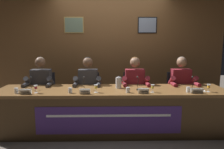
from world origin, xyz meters
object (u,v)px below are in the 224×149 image
object	(u,v)px
chair_center_left	(89,96)
microphone_center_left	(84,86)
panelist_center_right	(135,84)
panelist_far_right	(182,84)
nameplate_center_right	(143,91)
chair_far_left	(44,97)
chair_far_right	(178,96)
nameplate_far_right	(197,91)
nameplate_far_left	(25,92)
juice_glass_center_right	(153,87)
panelist_far_left	(40,85)
water_cup_far_left	(16,91)
nameplate_center_left	(85,91)
document_stack_far_right	(198,91)
water_cup_center_left	(70,91)
juice_glass_center_left	(96,87)
microphone_center_right	(138,85)
microphone_far_left	(30,86)
juice_glass_far_right	(209,87)
juice_glass_far_left	(36,88)
chair_center_right	(134,96)
panelist_center_left	(88,85)
water_cup_far_right	(188,90)
microphone_far_right	(194,85)
conference_table	(112,103)
water_pitcher_central	(119,83)
water_cup_center_right	(128,90)

from	to	relation	value
chair_center_left	microphone_center_left	xyz separation A→B (m)	(-0.02, -0.70, 0.36)
microphone_center_left	panelist_center_right	size ratio (longest dim) A/B	0.18
panelist_far_right	panelist_center_right	bearing A→B (deg)	180.00
nameplate_center_right	chair_far_left	bearing A→B (deg)	152.68
chair_far_right	nameplate_far_right	distance (m)	1.00
nameplate_far_left	juice_glass_center_right	size ratio (longest dim) A/B	1.43
panelist_far_left	water_cup_far_left	bearing A→B (deg)	-102.88
chair_center_left	nameplate_center_left	size ratio (longest dim) A/B	5.55
water_cup_far_left	nameplate_far_left	bearing A→B (deg)	-21.05
nameplate_center_left	chair_far_right	bearing A→B (deg)	28.49
nameplate_center_right	document_stack_far_right	xyz separation A→B (m)	(0.91, 0.14, -0.03)
water_cup_center_left	document_stack_far_right	distance (m)	2.05
juice_glass_center_left	microphone_center_right	bearing A→B (deg)	15.02
nameplate_center_left	juice_glass_center_left	bearing A→B (deg)	31.64
microphone_far_left	nameplate_center_right	distance (m)	1.85
juice_glass_center_right	juice_glass_far_right	distance (m)	0.90
chair_center_left	juice_glass_far_left	bearing A→B (deg)	-130.80
chair_center_right	nameplate_center_right	xyz separation A→B (m)	(0.04, -0.94, 0.32)
chair_far_left	juice_glass_far_right	xyz separation A→B (m)	(2.87, -0.85, 0.37)
microphone_center_right	panelist_far_right	distance (m)	1.02
panelist_center_left	nameplate_center_left	bearing A→B (deg)	-88.32
nameplate_far_right	water_cup_far_right	bearing A→B (deg)	146.53
nameplate_center_right	water_cup_far_right	size ratio (longest dim) A/B	1.95
nameplate_far_left	chair_center_right	size ratio (longest dim) A/B	0.20
juice_glass_far_right	juice_glass_center_left	bearing A→B (deg)	-179.98
chair_far_right	microphone_far_right	xyz separation A→B (m)	(0.04, -0.68, 0.36)
nameplate_far_left	microphone_center_left	distance (m)	0.90
chair_center_left	water_cup_far_right	xyz separation A→B (m)	(1.65, -0.87, 0.32)
panelist_far_left	panelist_far_right	world-z (taller)	same
conference_table	juice_glass_far_left	world-z (taller)	juice_glass_far_left
nameplate_center_left	water_pitcher_central	size ratio (longest dim) A/B	0.78
panelist_center_left	water_cup_center_left	size ratio (longest dim) A/B	14.52
panelist_far_left	juice_glass_far_right	xyz separation A→B (m)	(2.87, -0.65, 0.09)
chair_far_left	nameplate_far_right	world-z (taller)	chair_far_left
water_cup_center_right	water_cup_far_right	xyz separation A→B (m)	(0.96, 0.01, 0.00)
chair_far_right	document_stack_far_right	xyz separation A→B (m)	(0.06, -0.80, 0.29)
chair_far_left	water_cup_center_left	world-z (taller)	chair_far_left
water_cup_center_right	chair_center_right	bearing A→B (deg)	77.09
nameplate_center_left	microphone_far_right	size ratio (longest dim) A/B	0.76
microphone_center_left	nameplate_center_right	size ratio (longest dim) A/B	1.31
juice_glass_far_left	juice_glass_center_right	bearing A→B (deg)	0.28
panelist_center_right	chair_far_right	size ratio (longest dim) A/B	1.36
microphone_center_right	water_pitcher_central	distance (m)	0.34
juice_glass_far_left	water_cup_far_left	size ratio (longest dim) A/B	1.46
water_cup_far_left	chair_center_left	xyz separation A→B (m)	(1.05, 0.89, -0.32)
water_cup_center_left	chair_far_left	bearing A→B (deg)	127.23
conference_table	chair_center_right	world-z (taller)	chair_center_right
water_cup_center_left	water_cup_far_right	size ratio (longest dim) A/B	1.00
chair_center_left	panelist_center_right	distance (m)	0.95
water_cup_center_right	panelist_far_right	size ratio (longest dim) A/B	0.07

